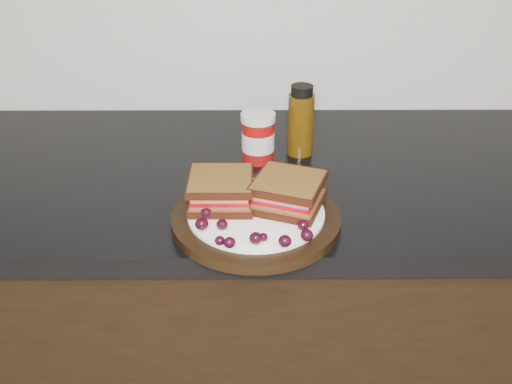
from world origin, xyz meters
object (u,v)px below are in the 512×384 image
at_px(plate, 256,219).
at_px(sandwich_left, 221,190).
at_px(oil_bottle, 301,120).
at_px(condiment_jar, 258,137).

bearing_deg(plate, sandwich_left, 155.33).
bearing_deg(oil_bottle, plate, -108.94).
xyz_separation_m(plate, sandwich_left, (-0.06, 0.03, 0.04)).
distance_m(plate, oil_bottle, 0.29).
bearing_deg(sandwich_left, plate, -24.30).
xyz_separation_m(plate, condiment_jar, (0.01, 0.23, 0.04)).
height_order(plate, sandwich_left, sandwich_left).
height_order(sandwich_left, condiment_jar, condiment_jar).
height_order(plate, oil_bottle, oil_bottle).
relative_size(condiment_jar, oil_bottle, 0.69).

